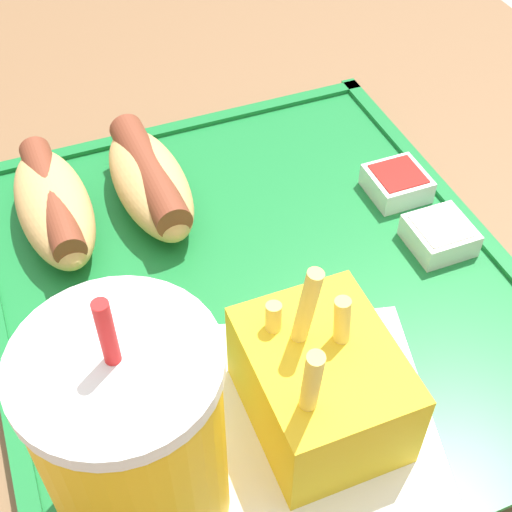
{
  "coord_description": "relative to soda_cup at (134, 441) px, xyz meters",
  "views": [
    {
      "loc": [
        -0.3,
        0.13,
        1.1
      ],
      "look_at": [
        -0.0,
        0.01,
        0.75
      ],
      "focal_mm": 50.0,
      "sensor_mm": 36.0,
      "label": 1
    }
  ],
  "objects": [
    {
      "name": "fries_carton",
      "position": [
        0.02,
        -0.11,
        -0.03
      ],
      "size": [
        0.1,
        0.08,
        0.12
      ],
      "color": "gold",
      "rests_on": "food_tray"
    },
    {
      "name": "food_tray",
      "position": [
        0.12,
        -0.11,
        -0.07
      ],
      "size": [
        0.4,
        0.35,
        0.01
      ],
      "color": "#197233",
      "rests_on": "dining_table"
    },
    {
      "name": "sauce_cup_mayo",
      "position": [
        0.11,
        -0.25,
        -0.06
      ],
      "size": [
        0.04,
        0.04,
        0.02
      ],
      "color": "silver",
      "rests_on": "food_tray"
    },
    {
      "name": "paper_napkin",
      "position": [
        0.01,
        -0.11,
        -0.07
      ],
      "size": [
        0.19,
        0.17,
        0.0
      ],
      "color": "white",
      "rests_on": "food_tray"
    },
    {
      "name": "sauce_cup_ketchup",
      "position": [
        0.17,
        -0.25,
        -0.06
      ],
      "size": [
        0.04,
        0.04,
        0.02
      ],
      "color": "silver",
      "rests_on": "food_tray"
    },
    {
      "name": "soda_cup",
      "position": [
        0.0,
        0.0,
        0.0
      ],
      "size": [
        0.09,
        0.09,
        0.17
      ],
      "color": "gold",
      "rests_on": "food_tray"
    },
    {
      "name": "dining_table",
      "position": [
        0.13,
        -0.12,
        -0.43
      ],
      "size": [
        1.11,
        0.81,
        0.71
      ],
      "color": "brown",
      "rests_on": "ground_plane"
    },
    {
      "name": "hot_dog_near",
      "position": [
        0.23,
        -0.07,
        -0.04
      ],
      "size": [
        0.13,
        0.06,
        0.04
      ],
      "color": "tan",
      "rests_on": "food_tray"
    },
    {
      "name": "hot_dog_far",
      "position": [
        0.23,
        0.0,
        -0.04
      ],
      "size": [
        0.13,
        0.06,
        0.04
      ],
      "color": "tan",
      "rests_on": "food_tray"
    }
  ]
}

